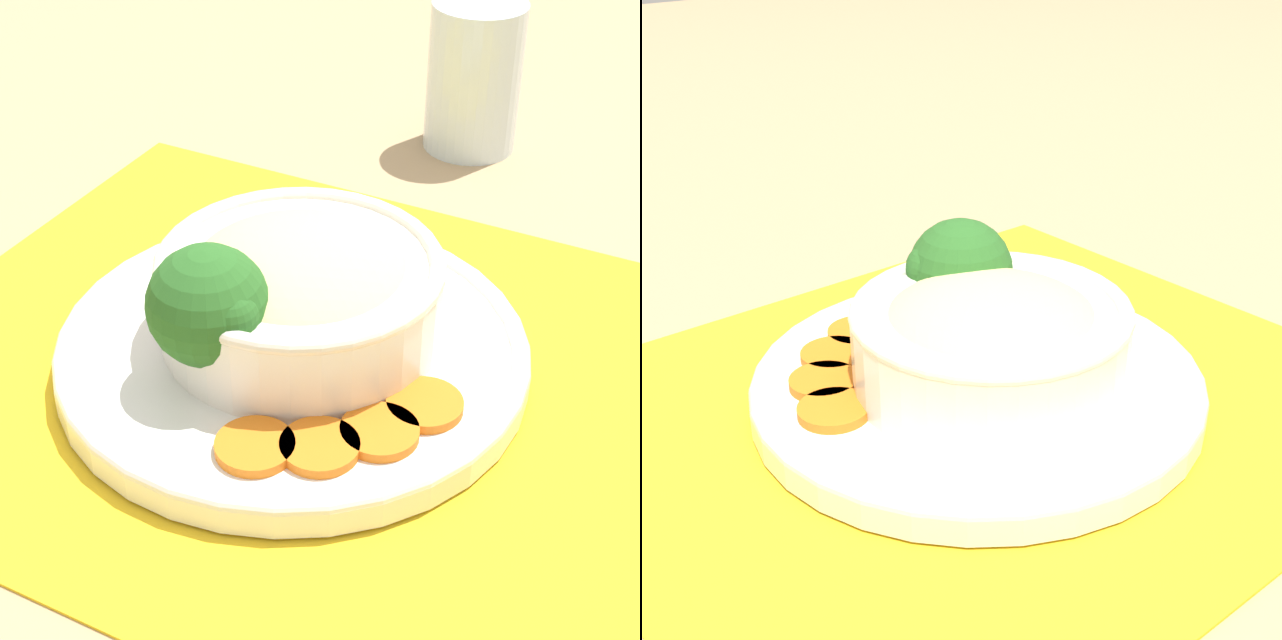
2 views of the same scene
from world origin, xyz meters
TOP-DOWN VIEW (x-y plane):
  - ground_plane at (0.00, 0.00)m, footprint 4.00×4.00m
  - placemat at (0.00, 0.00)m, footprint 0.50×0.44m
  - plate at (0.00, 0.00)m, footprint 0.28×0.28m
  - bowl at (0.00, -0.01)m, footprint 0.17×0.17m
  - broccoli_floret at (0.03, 0.05)m, footprint 0.07×0.07m
  - carrot_slice_near at (-0.02, 0.09)m, footprint 0.04×0.04m
  - carrot_slice_middle at (-0.05, 0.08)m, footprint 0.04×0.04m
  - carrot_slice_far at (-0.08, 0.05)m, footprint 0.04×0.04m
  - carrot_slice_extra at (-0.09, 0.02)m, footprint 0.04×0.04m

SIDE VIEW (x-z plane):
  - ground_plane at x=0.00m, z-range 0.00..0.00m
  - placemat at x=0.00m, z-range 0.00..0.00m
  - plate at x=0.00m, z-range 0.00..0.03m
  - carrot_slice_near at x=-0.02m, z-range 0.02..0.03m
  - carrot_slice_middle at x=-0.05m, z-range 0.02..0.03m
  - carrot_slice_far at x=-0.08m, z-range 0.02..0.03m
  - carrot_slice_extra at x=-0.09m, z-range 0.02..0.03m
  - bowl at x=0.00m, z-range 0.02..0.08m
  - broccoli_floret at x=0.03m, z-range 0.03..0.11m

